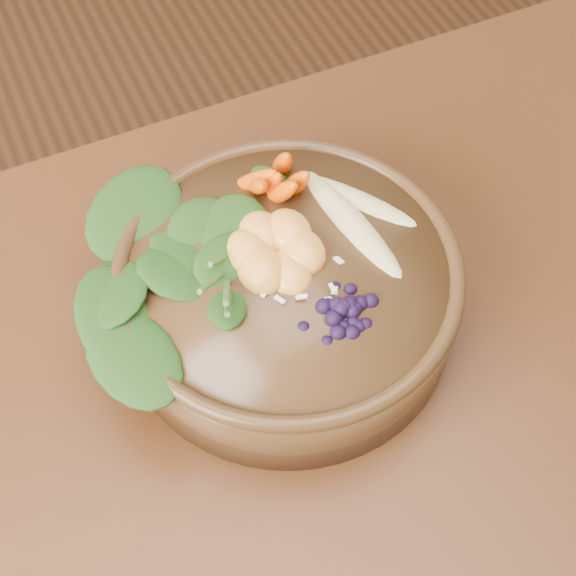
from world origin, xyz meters
name	(u,v)px	position (x,y,z in m)	size (l,w,h in m)	color
dining_table	(351,466)	(0.00, 0.00, 0.66)	(1.60, 0.90, 0.75)	#331C0C
stoneware_bowl	(288,294)	(-0.01, 0.14, 0.79)	(0.32, 0.32, 0.09)	#4B2F16
kale_heap	(197,239)	(-0.08, 0.18, 0.86)	(0.21, 0.19, 0.05)	#234517
carrot_cluster	(270,151)	(0.02, 0.24, 0.88)	(0.07, 0.07, 0.09)	#F55900
banana_halves	(357,201)	(0.08, 0.17, 0.85)	(0.12, 0.18, 0.03)	#E0CC84
mandarin_cluster	(275,242)	(-0.01, 0.15, 0.85)	(0.09, 0.10, 0.04)	orange
blueberry_pile	(344,297)	(0.02, 0.07, 0.86)	(0.15, 0.11, 0.04)	black
coconut_flakes	(307,278)	(0.00, 0.11, 0.84)	(0.10, 0.08, 0.01)	white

